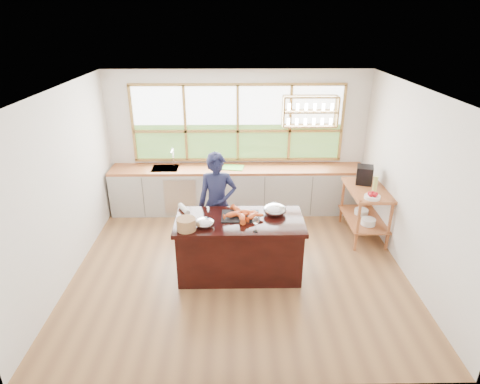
{
  "coord_description": "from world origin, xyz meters",
  "views": [
    {
      "loc": [
        -0.07,
        -5.3,
        3.59
      ],
      "look_at": [
        0.01,
        0.15,
        1.18
      ],
      "focal_mm": 30.0,
      "sensor_mm": 36.0,
      "label": 1
    }
  ],
  "objects_px": {
    "cook": "(218,204)",
    "espresso_machine": "(364,175)",
    "wicker_basket": "(186,224)",
    "island": "(240,246)"
  },
  "relations": [
    {
      "from": "cook",
      "to": "espresso_machine",
      "type": "height_order",
      "value": "cook"
    },
    {
      "from": "espresso_machine",
      "to": "wicker_basket",
      "type": "relative_size",
      "value": 1.17
    },
    {
      "from": "cook",
      "to": "espresso_machine",
      "type": "distance_m",
      "value": 2.63
    },
    {
      "from": "cook",
      "to": "wicker_basket",
      "type": "height_order",
      "value": "cook"
    },
    {
      "from": "cook",
      "to": "espresso_machine",
      "type": "relative_size",
      "value": 5.47
    },
    {
      "from": "island",
      "to": "cook",
      "type": "xyz_separation_m",
      "value": [
        -0.34,
        0.65,
        0.39
      ]
    },
    {
      "from": "espresso_machine",
      "to": "cook",
      "type": "bearing_deg",
      "value": -148.1
    },
    {
      "from": "island",
      "to": "espresso_machine",
      "type": "xyz_separation_m",
      "value": [
        2.19,
        1.34,
        0.6
      ]
    },
    {
      "from": "wicker_basket",
      "to": "island",
      "type": "bearing_deg",
      "value": 20.93
    },
    {
      "from": "espresso_machine",
      "to": "wicker_basket",
      "type": "bearing_deg",
      "value": -134.35
    }
  ]
}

